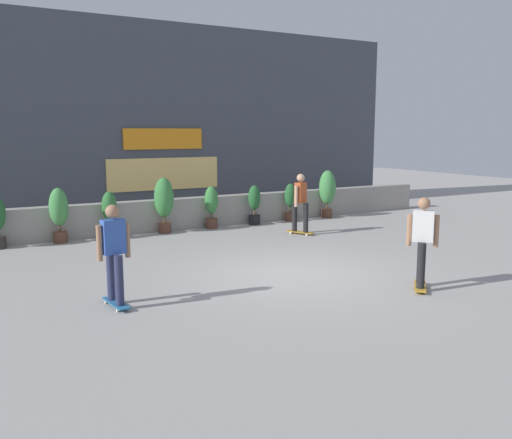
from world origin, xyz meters
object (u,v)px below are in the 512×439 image
potted_plant_7 (327,190)px  skater_far_left (300,201)px  potted_plant_4 (211,205)px  skater_by_wall_left (114,251)px  skater_far_right (422,239)px  potted_plant_3 (164,201)px  potted_plant_5 (254,204)px  potted_plant_6 (290,201)px  potted_plant_2 (110,213)px  potted_plant_1 (59,211)px

potted_plant_7 → skater_far_left: bearing=-140.0°
potted_plant_4 → skater_by_wall_left: bearing=-127.0°
potted_plant_4 → skater_far_right: size_ratio=0.74×
potted_plant_4 → potted_plant_3: bearing=-180.0°
skater_by_wall_left → skater_far_right: bearing=-18.7°
potted_plant_5 → potted_plant_6: 1.32m
skater_by_wall_left → skater_far_left: (6.22, 3.84, 0.00)m
potted_plant_3 → skater_far_left: skater_far_left is taller
skater_far_left → potted_plant_7: bearing=40.0°
potted_plant_7 → skater_far_left: skater_far_left is taller
skater_by_wall_left → skater_far_left: size_ratio=1.00×
potted_plant_5 → potted_plant_7: size_ratio=0.77×
potted_plant_3 → skater_by_wall_left: (-2.99, -5.92, 0.02)m
potted_plant_2 → skater_far_left: skater_far_left is taller
potted_plant_6 → skater_far_right: size_ratio=0.71×
potted_plant_1 → potted_plant_7: size_ratio=0.90×
skater_by_wall_left → potted_plant_2: bearing=76.3°
potted_plant_3 → skater_by_wall_left: bearing=-116.8°
potted_plant_2 → potted_plant_4: (3.01, 0.00, -0.01)m
potted_plant_6 → potted_plant_7: bearing=-0.0°
potted_plant_1 → potted_plant_3: 2.84m
potted_plant_2 → potted_plant_3: 1.56m
potted_plant_4 → skater_far_left: skater_far_left is taller
potted_plant_4 → potted_plant_5: bearing=0.0°
potted_plant_4 → potted_plant_7: potted_plant_7 is taller
potted_plant_6 → skater_by_wall_left: bearing=-140.7°
potted_plant_5 → potted_plant_7: potted_plant_7 is taller
potted_plant_1 → potted_plant_7: (8.54, -0.00, 0.10)m
skater_far_left → potted_plant_6: bearing=64.1°
potted_plant_3 → skater_far_right: 7.93m
skater_far_right → potted_plant_2: bearing=115.6°
potted_plant_7 → skater_far_right: skater_far_right is taller
potted_plant_1 → potted_plant_4: size_ratio=1.13×
potted_plant_2 → potted_plant_4: 3.01m
potted_plant_1 → skater_far_right: 9.11m
potted_plant_5 → potted_plant_3: bearing=-180.0°
potted_plant_1 → potted_plant_4: 4.31m
potted_plant_3 → potted_plant_6: potted_plant_3 is taller
skater_by_wall_left → potted_plant_4: bearing=53.0°
potted_plant_2 → skater_far_left: size_ratio=0.75×
potted_plant_3 → potted_plant_7: potted_plant_7 is taller
potted_plant_1 → potted_plant_3: (2.84, -0.00, 0.10)m
potted_plant_7 → potted_plant_4: bearing=180.0°
skater_by_wall_left → skater_far_left: 7.31m
potted_plant_5 → skater_far_left: bearing=-81.5°
potted_plant_6 → potted_plant_4: bearing=-180.0°
potted_plant_1 → skater_by_wall_left: size_ratio=0.84×
potted_plant_2 → potted_plant_6: bearing=0.0°
potted_plant_2 → potted_plant_5: 4.46m
potted_plant_4 → skater_far_left: (1.76, -2.08, 0.25)m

